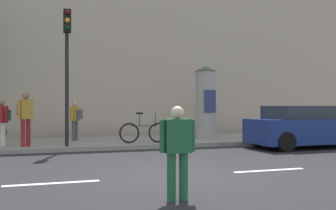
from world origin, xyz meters
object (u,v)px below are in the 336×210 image
pedestrian_with_bag (25,114)px  traffic_light (67,55)px  parked_car_red (304,127)px  pedestrian_in_dark_shirt (75,117)px  pedestrian_with_backpack (177,146)px  bicycle_leaning (144,132)px  poster_column (206,102)px  pedestrian_in_light_jacket (2,119)px

pedestrian_with_bag → traffic_light: bearing=-19.1°
parked_car_red → pedestrian_in_dark_shirt: bearing=154.3°
pedestrian_with_backpack → pedestrian_with_bag: (-2.56, 7.70, 0.37)m
pedestrian_in_dark_shirt → bicycle_leaning: size_ratio=0.85×
traffic_light → pedestrian_with_bag: bearing=160.9°
poster_column → bicycle_leaning: (-2.88, -1.07, -1.10)m
pedestrian_in_light_jacket → parked_car_red: pedestrian_in_light_jacket is taller
pedestrian_in_light_jacket → bicycle_leaning: pedestrian_in_light_jacket is taller
bicycle_leaning → pedestrian_in_dark_shirt: bearing=143.2°
pedestrian_with_bag → parked_car_red: size_ratio=0.44×
pedestrian_in_light_jacket → parked_car_red: 10.36m
pedestrian_in_light_jacket → traffic_light: bearing=-24.4°
poster_column → pedestrian_in_dark_shirt: (-5.14, 0.63, -0.60)m
pedestrian_with_backpack → traffic_light: bearing=99.9°
pedestrian_in_light_jacket → pedestrian_with_bag: size_ratio=0.86×
pedestrian_with_bag → bicycle_leaning: size_ratio=1.01×
bicycle_leaning → pedestrian_with_bag: bearing=-179.7°
pedestrian_in_light_jacket → pedestrian_in_dark_shirt: pedestrian_in_light_jacket is taller
pedestrian_with_backpack → pedestrian_in_light_jacket: 8.81m
pedestrian_with_backpack → bicycle_leaning: (1.44, 7.72, -0.32)m
traffic_light → pedestrian_in_dark_shirt: (0.44, 2.16, -2.10)m
traffic_light → parked_car_red: traffic_light is taller
pedestrian_in_light_jacket → pedestrian_with_bag: pedestrian_with_bag is taller
traffic_light → pedestrian_in_dark_shirt: 3.05m
poster_column → parked_car_red: bearing=-50.9°
poster_column → pedestrian_with_bag: bearing=-171.0°
poster_column → pedestrian_with_bag: poster_column is taller
bicycle_leaning → traffic_light: bearing=-170.1°
bicycle_leaning → parked_car_red: (5.34, -1.97, 0.18)m
poster_column → pedestrian_in_dark_shirt: bearing=173.1°
pedestrian_with_backpack → parked_car_red: size_ratio=0.36×
pedestrian_with_backpack → pedestrian_in_light_jacket: size_ratio=0.97×
poster_column → parked_car_red: (2.46, -3.03, -0.92)m
pedestrian_in_light_jacket → pedestrian_in_dark_shirt: bearing=26.6°
pedestrian_in_dark_shirt → parked_car_red: 8.44m
traffic_light → pedestrian_with_backpack: size_ratio=2.99×
poster_column → pedestrian_with_backpack: (-4.31, -8.79, -0.78)m
bicycle_leaning → pedestrian_in_light_jacket: bearing=174.5°
poster_column → pedestrian_with_backpack: 9.82m
pedestrian_in_dark_shirt → parked_car_red: bearing=-25.7°
traffic_light → pedestrian_with_backpack: traffic_light is taller
pedestrian_with_backpack → parked_car_red: bearing=40.3°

